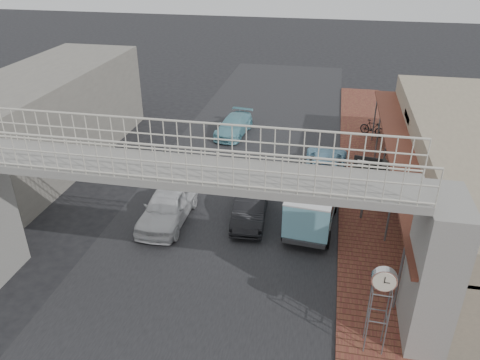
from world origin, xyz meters
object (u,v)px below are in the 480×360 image
at_px(arrow_sign, 386,171).
at_px(angkot_far, 234,126).
at_px(angkot_curb, 325,164).
at_px(motorcycle_near, 386,200).
at_px(motorcycle_far, 372,128).
at_px(white_hatchback, 168,205).
at_px(dark_sedan, 250,206).
at_px(angkot_van, 313,200).
at_px(street_clock, 384,283).

bearing_deg(arrow_sign, angkot_far, 142.85).
distance_m(angkot_curb, angkot_far, 7.58).
height_order(angkot_curb, motorcycle_near, angkot_curb).
bearing_deg(motorcycle_far, angkot_curb, -175.76).
height_order(angkot_curb, angkot_far, angkot_curb).
bearing_deg(angkot_curb, motorcycle_near, 133.87).
height_order(white_hatchback, angkot_curb, white_hatchback).
bearing_deg(dark_sedan, motorcycle_near, 13.68).
height_order(white_hatchback, angkot_van, angkot_van).
xyz_separation_m(white_hatchback, motorcycle_far, (9.42, 11.86, -0.17)).
height_order(angkot_van, motorcycle_far, angkot_van).
bearing_deg(motorcycle_far, motorcycle_near, -150.01).
xyz_separation_m(motorcycle_near, arrow_sign, (-0.38, -1.18, 2.05)).
bearing_deg(motorcycle_far, angkot_van, -166.87).
height_order(angkot_far, arrow_sign, arrow_sign).
relative_size(dark_sedan, angkot_van, 0.91).
relative_size(angkot_curb, angkot_far, 1.16).
bearing_deg(street_clock, angkot_far, 117.76).
relative_size(white_hatchback, street_clock, 1.50).
height_order(angkot_curb, motorcycle_far, angkot_curb).
height_order(angkot_far, motorcycle_far, angkot_far).
relative_size(angkot_far, angkot_van, 0.93).
bearing_deg(motorcycle_near, angkot_van, 123.90).
distance_m(dark_sedan, angkot_van, 2.80).
bearing_deg(white_hatchback, angkot_van, 6.83).
relative_size(motorcycle_far, arrow_sign, 0.53).
xyz_separation_m(dark_sedan, motorcycle_near, (6.03, 1.92, -0.09)).
bearing_deg(angkot_van, motorcycle_far, 79.35).
relative_size(angkot_curb, motorcycle_far, 2.85).
distance_m(angkot_far, motorcycle_far, 8.77).
bearing_deg(street_clock, motorcycle_near, 85.53).
bearing_deg(angkot_van, angkot_curb, 90.58).
distance_m(angkot_curb, motorcycle_far, 6.55).
bearing_deg(angkot_far, angkot_curb, -31.63).
bearing_deg(arrow_sign, street_clock, -85.19).
relative_size(angkot_far, street_clock, 1.35).
relative_size(angkot_far, motorcycle_near, 2.32).
xyz_separation_m(angkot_curb, angkot_far, (-5.95, 4.69, -0.07)).
relative_size(motorcycle_far, street_clock, 0.55).
bearing_deg(dark_sedan, angkot_van, -6.14).
distance_m(dark_sedan, arrow_sign, 6.03).
bearing_deg(motorcycle_near, dark_sedan, 110.16).
distance_m(white_hatchback, angkot_curb, 8.93).
bearing_deg(angkot_curb, angkot_van, 86.79).
bearing_deg(motorcycle_far, arrow_sign, -152.24).
xyz_separation_m(white_hatchback, arrow_sign, (9.23, 1.56, 1.85)).
bearing_deg(motorcycle_far, angkot_far, 127.15).
relative_size(angkot_curb, angkot_van, 1.08).
distance_m(motorcycle_near, arrow_sign, 2.40).
height_order(angkot_far, angkot_van, angkot_van).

